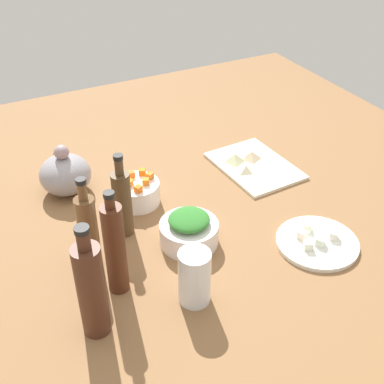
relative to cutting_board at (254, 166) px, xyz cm
name	(u,v)px	position (x,y,z in cm)	size (l,w,h in cm)	color
tabletop	(192,210)	(-9.64, 27.44, -2.00)	(190.00, 190.00, 3.00)	brown
cutting_board	(254,166)	(0.00, 0.00, 0.00)	(28.70, 21.01, 1.00)	#EFE9CE
plate_tofu	(317,243)	(-39.21, 6.04, 0.10)	(21.35, 21.35, 1.20)	white
bowl_greens	(189,233)	(-23.36, 35.30, 2.56)	(15.26, 15.26, 6.11)	white
bowl_carrots	(137,193)	(-0.48, 40.60, 2.75)	(13.26, 13.26, 6.50)	white
teapot	(65,174)	(14.27, 57.05, 5.54)	(16.93, 15.05, 15.51)	gray
bottle_0	(91,289)	(-39.79, 65.56, 11.57)	(5.92, 5.92, 28.05)	#49271A
bottle_1	(122,202)	(-11.75, 48.62, 9.43)	(4.85, 4.85, 23.95)	#4B351F
bottle_2	(88,231)	(-20.05, 60.19, 10.16)	(4.78, 4.78, 25.43)	brown
bottle_3	(115,248)	(-30.40, 57.12, 11.71)	(4.82, 4.82, 27.33)	#4E2616
drinking_glass_0	(195,277)	(-41.54, 43.06, 6.35)	(7.38, 7.38, 13.70)	white
carrot_cube_0	(142,172)	(2.86, 37.28, 6.90)	(1.80, 1.80, 1.80)	orange
carrot_cube_1	(138,189)	(-4.64, 41.56, 6.90)	(1.80, 1.80, 1.80)	orange
carrot_cube_2	(146,182)	(-2.18, 38.27, 6.90)	(1.80, 1.80, 1.80)	orange
carrot_cube_3	(132,174)	(3.16, 40.46, 6.90)	(1.80, 1.80, 1.80)	orange
carrot_cube_4	(120,181)	(1.56, 44.58, 6.90)	(1.80, 1.80, 1.80)	orange
carrot_cube_5	(129,183)	(-0.66, 42.63, 6.90)	(1.80, 1.80, 1.80)	orange
carrot_cube_6	(150,176)	(0.02, 36.14, 6.90)	(1.80, 1.80, 1.80)	orange
chopped_greens_mound	(189,220)	(-23.36, 35.30, 7.06)	(10.78, 10.61, 2.90)	#2F772B
tofu_cube_0	(334,235)	(-40.32, 1.68, 1.80)	(2.20, 2.20, 2.20)	white
tofu_cube_1	(303,235)	(-36.56, 8.97, 1.80)	(2.20, 2.20, 2.20)	#F4E0C9
tofu_cube_2	(321,242)	(-40.72, 6.44, 1.80)	(2.20, 2.20, 2.20)	white
tofu_cube_3	(307,227)	(-34.52, 5.80, 1.80)	(2.20, 2.20, 2.20)	white
tofu_cube_4	(308,245)	(-40.51, 10.13, 1.80)	(2.20, 2.20, 2.20)	white
dumpling_0	(251,155)	(3.36, -0.83, 1.94)	(5.23, 4.66, 2.89)	beige
dumpling_1	(235,158)	(4.39, 4.82, 2.02)	(5.38, 5.07, 3.04)	beige
dumpling_2	(246,169)	(-2.29, 4.78, 1.60)	(4.60, 4.00, 2.19)	beige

